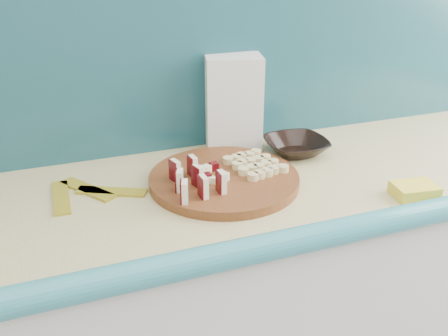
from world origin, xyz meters
TOP-DOWN VIEW (x-y plane):
  - kitchen_counter at (0.10, 1.50)m, footprint 2.20×0.63m
  - backsplash at (0.10, 1.79)m, footprint 2.20×0.02m
  - cutting_board at (0.01, 1.51)m, footprint 0.45×0.45m
  - apple_wedges at (-0.09, 1.46)m, footprint 0.12×0.16m
  - apple_chunks at (-0.02, 1.50)m, footprint 0.06×0.06m
  - banana_slices at (0.10, 1.52)m, footprint 0.14×0.16m
  - brown_bowl at (0.27, 1.62)m, footprint 0.18×0.18m
  - flour_bag at (0.12, 1.73)m, footprint 0.18×0.15m
  - sponge at (0.42, 1.28)m, footprint 0.11×0.09m
  - banana_peel at (-0.33, 1.57)m, footprint 0.23×0.19m

SIDE VIEW (x-z plane):
  - kitchen_counter at x=0.10m, z-range 0.00..0.91m
  - banana_peel at x=-0.33m, z-range 0.91..0.92m
  - cutting_board at x=0.01m, z-range 0.91..0.93m
  - sponge at x=0.42m, z-range 0.91..0.94m
  - brown_bowl at x=0.27m, z-range 0.91..0.95m
  - banana_slices at x=0.10m, z-range 0.93..0.95m
  - apple_chunks at x=-0.02m, z-range 0.93..0.95m
  - apple_wedges at x=-0.09m, z-range 0.93..0.99m
  - flour_bag at x=0.12m, z-range 0.91..1.19m
  - backsplash at x=0.10m, z-range 0.91..1.41m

